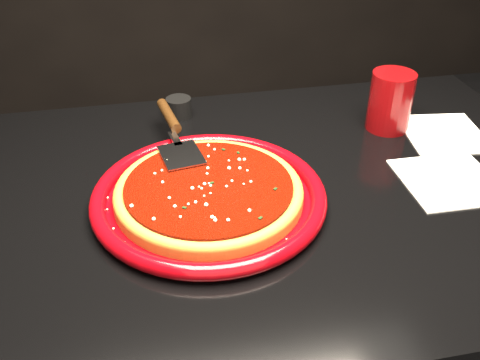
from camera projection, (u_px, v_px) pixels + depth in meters
The scene contains 12 objects.
table at pixel (260, 329), 1.17m from camera, with size 1.20×0.80×0.75m, color black.
plate at pixel (209, 196), 0.91m from camera, with size 0.40×0.40×0.03m, color #7F0308.
pizza_crust at pixel (209, 194), 0.91m from camera, with size 0.32×0.32×0.02m, color olive.
pizza_crust_rim at pixel (209, 190), 0.90m from camera, with size 0.32×0.32×0.02m, color olive.
pizza_sauce at pixel (209, 187), 0.90m from camera, with size 0.28×0.28×0.01m, color #6A0C02.
parmesan_dusting at pixel (209, 183), 0.89m from camera, with size 0.27×0.27×0.01m, color beige, non-canonical shape.
basil_flecks at pixel (209, 184), 0.89m from camera, with size 0.25×0.25×0.00m, color black, non-canonical shape.
pizza_server at pixel (175, 132), 1.03m from camera, with size 0.08×0.30×0.02m, color #ADB0B5, non-canonical shape.
cup at pixel (390, 101), 1.11m from camera, with size 0.09×0.09×0.12m, color maroon.
napkin_a at pixel (449, 180), 0.97m from camera, with size 0.17×0.17×0.00m, color white.
napkin_b at pixel (444, 133), 1.12m from camera, with size 0.16×0.17×0.00m, color white.
ramekin at pixel (179, 107), 1.18m from camera, with size 0.06×0.06×0.04m, color black.
Camera 1 is at (-0.20, -0.76, 1.29)m, focal length 40.00 mm.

